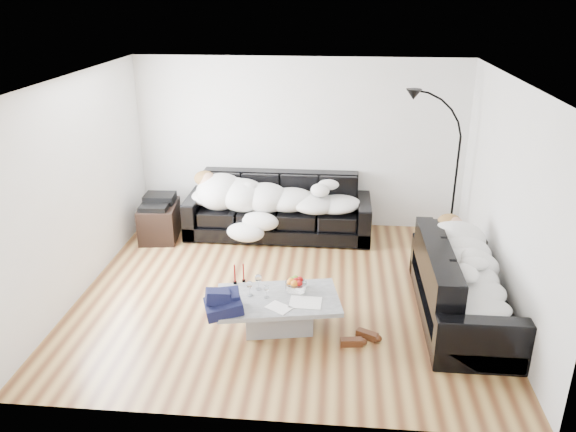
# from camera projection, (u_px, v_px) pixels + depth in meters

# --- Properties ---
(ground) EXTENTS (5.00, 5.00, 0.00)m
(ground) POSITION_uv_depth(u_px,v_px,m) (286.00, 292.00, 6.98)
(ground) COLOR brown
(ground) RESTS_ON ground
(wall_back) EXTENTS (5.00, 0.02, 2.60)m
(wall_back) POSITION_uv_depth(u_px,v_px,m) (300.00, 144.00, 8.57)
(wall_back) COLOR silver
(wall_back) RESTS_ON ground
(wall_left) EXTENTS (0.02, 4.50, 2.60)m
(wall_left) POSITION_uv_depth(u_px,v_px,m) (78.00, 187.00, 6.70)
(wall_left) COLOR silver
(wall_left) RESTS_ON ground
(wall_right) EXTENTS (0.02, 4.50, 2.60)m
(wall_right) POSITION_uv_depth(u_px,v_px,m) (508.00, 201.00, 6.28)
(wall_right) COLOR silver
(wall_right) RESTS_ON ground
(ceiling) EXTENTS (5.00, 5.00, 0.00)m
(ceiling) POSITION_uv_depth(u_px,v_px,m) (285.00, 80.00, 6.00)
(ceiling) COLOR white
(ceiling) RESTS_ON ground
(sofa_back) EXTENTS (2.76, 0.96, 0.90)m
(sofa_back) POSITION_uv_depth(u_px,v_px,m) (278.00, 207.00, 8.46)
(sofa_back) COLOR black
(sofa_back) RESTS_ON ground
(sofa_right) EXTENTS (0.92, 2.14, 0.86)m
(sofa_right) POSITION_uv_depth(u_px,v_px,m) (464.00, 283.00, 6.30)
(sofa_right) COLOR black
(sofa_right) RESTS_ON ground
(sleeper_back) EXTENTS (2.34, 0.81, 0.47)m
(sleeper_back) POSITION_uv_depth(u_px,v_px,m) (278.00, 195.00, 8.33)
(sleeper_back) COLOR silver
(sleeper_back) RESTS_ON sofa_back
(sleeper_right) EXTENTS (0.77, 1.83, 0.45)m
(sleeper_right) POSITION_uv_depth(u_px,v_px,m) (466.00, 266.00, 6.22)
(sleeper_right) COLOR silver
(sleeper_right) RESTS_ON sofa_right
(teal_cushion) EXTENTS (0.42, 0.38, 0.20)m
(teal_cushion) POSITION_uv_depth(u_px,v_px,m) (451.00, 236.00, 6.81)
(teal_cushion) COLOR #0F6C65
(teal_cushion) RESTS_ON sofa_right
(coffee_table) EXTENTS (1.43, 1.00, 0.38)m
(coffee_table) POSITION_uv_depth(u_px,v_px,m) (278.00, 313.00, 6.17)
(coffee_table) COLOR #939699
(coffee_table) RESTS_ON ground
(fruit_bowl) EXTENTS (0.28, 0.28, 0.15)m
(fruit_bowl) POSITION_uv_depth(u_px,v_px,m) (296.00, 284.00, 6.24)
(fruit_bowl) COLOR white
(fruit_bowl) RESTS_ON coffee_table
(wine_glass_a) EXTENTS (0.08, 0.08, 0.18)m
(wine_glass_a) POSITION_uv_depth(u_px,v_px,m) (258.00, 282.00, 6.23)
(wine_glass_a) COLOR white
(wine_glass_a) RESTS_ON coffee_table
(wine_glass_b) EXTENTS (0.09, 0.09, 0.17)m
(wine_glass_b) POSITION_uv_depth(u_px,v_px,m) (250.00, 289.00, 6.11)
(wine_glass_b) COLOR white
(wine_glass_b) RESTS_ON coffee_table
(wine_glass_c) EXTENTS (0.08, 0.08, 0.16)m
(wine_glass_c) POSITION_uv_depth(u_px,v_px,m) (267.00, 291.00, 6.07)
(wine_glass_c) COLOR white
(wine_glass_c) RESTS_ON coffee_table
(candle_left) EXTENTS (0.05, 0.05, 0.23)m
(candle_left) POSITION_uv_depth(u_px,v_px,m) (235.00, 274.00, 6.35)
(candle_left) COLOR maroon
(candle_left) RESTS_ON coffee_table
(candle_right) EXTENTS (0.05, 0.05, 0.22)m
(candle_right) POSITION_uv_depth(u_px,v_px,m) (243.00, 273.00, 6.39)
(candle_right) COLOR maroon
(candle_right) RESTS_ON coffee_table
(newspaper_a) EXTENTS (0.35, 0.27, 0.01)m
(newspaper_a) POSITION_uv_depth(u_px,v_px,m) (306.00, 302.00, 6.00)
(newspaper_a) COLOR silver
(newspaper_a) RESTS_ON coffee_table
(newspaper_b) EXTENTS (0.31, 0.29, 0.01)m
(newspaper_b) POSITION_uv_depth(u_px,v_px,m) (279.00, 307.00, 5.90)
(newspaper_b) COLOR silver
(newspaper_b) RESTS_ON coffee_table
(navy_jacket) EXTENTS (0.50, 0.46, 0.20)m
(navy_jacket) POSITION_uv_depth(u_px,v_px,m) (222.00, 294.00, 5.82)
(navy_jacket) COLOR black
(navy_jacket) RESTS_ON coffee_table
(shoes) EXTENTS (0.42, 0.32, 0.09)m
(shoes) POSITION_uv_depth(u_px,v_px,m) (359.00, 338.00, 5.97)
(shoes) COLOR #472311
(shoes) RESTS_ON ground
(av_cabinet) EXTENTS (0.61, 0.82, 0.53)m
(av_cabinet) POSITION_uv_depth(u_px,v_px,m) (160.00, 221.00, 8.43)
(av_cabinet) COLOR black
(av_cabinet) RESTS_ON ground
(stereo) EXTENTS (0.46, 0.36, 0.13)m
(stereo) POSITION_uv_depth(u_px,v_px,m) (158.00, 201.00, 8.30)
(stereo) COLOR black
(stereo) RESTS_ON av_cabinet
(floor_lamp) EXTENTS (0.77, 0.44, 1.99)m
(floor_lamp) POSITION_uv_depth(u_px,v_px,m) (456.00, 180.00, 7.93)
(floor_lamp) COLOR black
(floor_lamp) RESTS_ON ground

